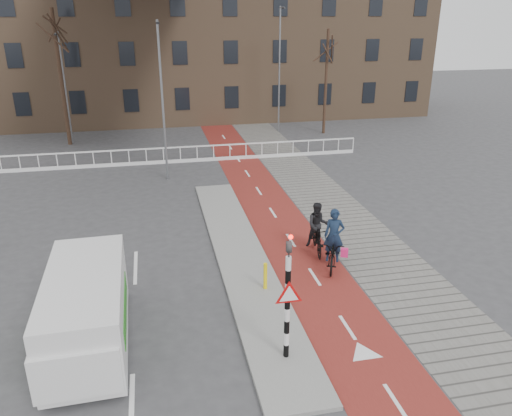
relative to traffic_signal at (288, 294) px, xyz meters
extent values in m
plane|color=#38383A|center=(0.60, 2.02, -1.99)|extent=(120.00, 120.00, 0.00)
cube|color=maroon|center=(2.10, 12.02, -1.98)|extent=(2.50, 60.00, 0.01)
cube|color=slate|center=(4.90, 12.02, -1.98)|extent=(3.00, 60.00, 0.01)
cube|color=gray|center=(-0.10, 6.02, -1.93)|extent=(1.80, 16.00, 0.12)
cylinder|color=black|center=(0.00, 0.02, -0.43)|extent=(0.14, 0.14, 2.88)
imported|color=black|center=(0.00, 0.02, 1.41)|extent=(0.13, 0.16, 0.80)
cylinder|color=#FF0C05|center=(0.00, -0.12, 1.59)|extent=(0.11, 0.02, 0.11)
cylinder|color=yellow|center=(0.24, 3.45, -1.42)|extent=(0.12, 0.12, 0.90)
imported|color=black|center=(2.95, 4.62, -1.43)|extent=(1.48, 2.22, 1.10)
imported|color=#132239|center=(2.95, 4.62, -0.78)|extent=(0.82, 0.69, 1.92)
cube|color=#E01F6B|center=(3.16, 4.11, -1.21)|extent=(0.29, 0.24, 0.30)
imported|color=black|center=(2.77, 5.82, -1.43)|extent=(0.82, 1.89, 1.10)
imported|color=black|center=(2.77, 5.82, -0.88)|extent=(0.94, 0.79, 1.73)
cube|color=silver|center=(-5.01, 1.77, -0.87)|extent=(2.06, 4.92, 1.95)
cube|color=#227C1B|center=(-6.00, 1.77, -0.97)|extent=(0.09, 3.12, 0.55)
cube|color=#227C1B|center=(-4.03, 1.77, -0.97)|extent=(0.09, 3.12, 0.55)
cube|color=black|center=(-5.01, -0.32, -0.47)|extent=(1.76, 0.09, 0.90)
cylinder|color=black|center=(-5.81, 0.09, -1.65)|extent=(0.26, 0.69, 0.68)
cylinder|color=black|center=(-4.15, 0.13, -1.65)|extent=(0.26, 0.69, 0.68)
cylinder|color=black|center=(-5.88, 3.41, -1.65)|extent=(0.26, 0.69, 0.68)
cylinder|color=black|center=(-4.22, 3.44, -1.65)|extent=(0.26, 0.69, 0.68)
cube|color=silver|center=(-4.40, 19.02, -1.04)|extent=(28.00, 0.08, 0.08)
cube|color=silver|center=(-4.40, 19.02, -1.89)|extent=(28.00, 0.10, 0.20)
cube|color=#7F6047|center=(-2.40, 34.02, 4.01)|extent=(46.00, 10.00, 12.00)
cylinder|color=black|center=(-8.51, 25.08, 2.37)|extent=(0.26, 0.26, 8.72)
cylinder|color=black|center=(9.61, 24.75, 1.70)|extent=(0.21, 0.21, 7.39)
cylinder|color=slate|center=(-2.32, 15.95, 2.07)|extent=(0.12, 0.12, 8.12)
cylinder|color=slate|center=(-8.41, 25.61, 1.66)|extent=(0.12, 0.12, 7.29)
cylinder|color=slate|center=(6.46, 26.05, 2.43)|extent=(0.12, 0.12, 8.85)
camera|label=1|loc=(-2.97, -10.22, 6.44)|focal=35.00mm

